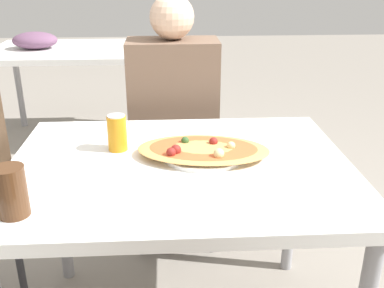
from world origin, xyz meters
The scene contains 7 objects.
dining_table centered at (0.00, 0.00, 0.65)m, with size 1.11×0.85×0.72m.
chair_far_seated centered at (-0.01, 0.76, 0.51)m, with size 0.40×0.40×0.92m.
person_seated centered at (-0.01, 0.64, 0.70)m, with size 0.40×0.25×1.20m.
pizza_main centered at (0.08, 0.05, 0.74)m, with size 0.47×0.31×0.06m.
soda_can centered at (-0.21, 0.12, 0.78)m, with size 0.07×0.07×0.12m.
drink_glass centered at (-0.44, -0.29, 0.79)m, with size 0.08×0.08×0.14m.
background_table centered at (-0.80, 2.03, 0.67)m, with size 1.10×0.80×0.84m.
Camera 1 is at (-0.04, -1.32, 1.34)m, focal length 42.00 mm.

